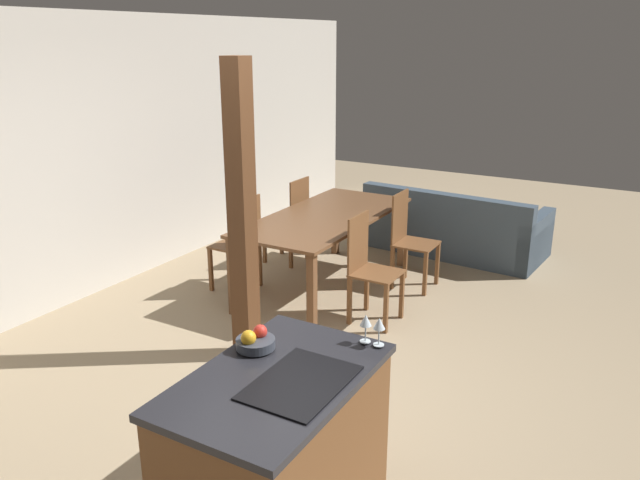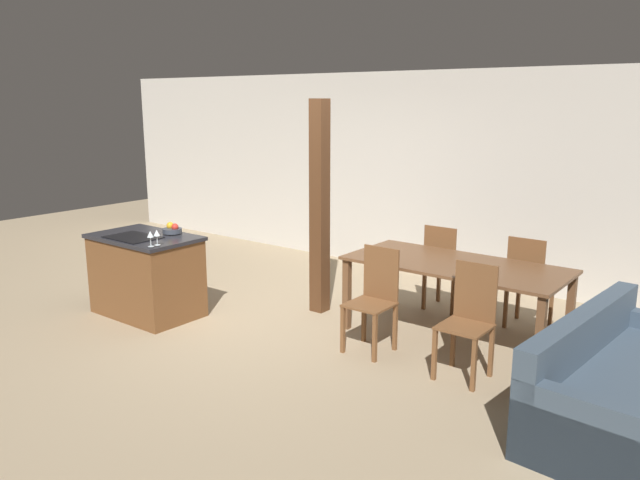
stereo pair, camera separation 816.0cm
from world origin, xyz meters
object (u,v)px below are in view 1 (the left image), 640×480
at_px(kitchen_island, 278,452).
at_px(dining_chair_far_left, 241,242).
at_px(timber_post, 242,216).
at_px(wine_glass_middle, 366,322).
at_px(dining_chair_near_left, 369,267).
at_px(dining_chair_near_right, 409,238).
at_px(couch, 454,230).
at_px(dining_chair_far_right, 291,219).
at_px(fruit_bowl, 255,341).
at_px(wine_glass_near, 379,325).
at_px(dining_table, 326,223).

relative_size(kitchen_island, dining_chair_far_left, 1.21).
distance_m(dining_chair_far_left, timber_post, 1.53).
relative_size(wine_glass_middle, timber_post, 0.07).
xyz_separation_m(dining_chair_near_left, dining_chair_near_right, (0.95, 0.00, 0.00)).
distance_m(dining_chair_far_left, couch, 2.70).
bearing_deg(couch, dining_chair_far_left, 61.01).
relative_size(dining_chair_far_right, couch, 0.46).
bearing_deg(wine_glass_middle, dining_chair_near_right, 17.33).
bearing_deg(dining_chair_near_right, dining_chair_near_left, 180.00).
distance_m(dining_chair_far_right, couch, 1.98).
bearing_deg(fruit_bowl, kitchen_island, -124.87).
bearing_deg(dining_chair_far_left, fruit_bowl, 38.44).
relative_size(wine_glass_near, dining_chair_near_right, 0.16).
xyz_separation_m(dining_chair_near_right, timber_post, (-2.04, 0.56, 0.66)).
distance_m(dining_table, dining_chair_far_left, 0.87).
distance_m(kitchen_island, timber_post, 2.04).
bearing_deg(dining_chair_far_right, dining_chair_far_left, 0.00).
relative_size(fruit_bowl, dining_table, 0.10).
relative_size(dining_table, timber_post, 0.90).
bearing_deg(timber_post, dining_chair_far_left, 38.20).
relative_size(wine_glass_middle, dining_table, 0.07).
xyz_separation_m(fruit_bowl, dining_chair_far_right, (3.30, 1.86, -0.43)).
height_order(dining_chair_near_left, dining_chair_near_right, same).
height_order(kitchen_island, dining_chair_near_left, dining_chair_near_left).
bearing_deg(dining_chair_far_left, dining_chair_near_left, 90.00).
distance_m(fruit_bowl, timber_post, 1.63).
bearing_deg(dining_chair_near_left, dining_chair_near_right, 0.00).
bearing_deg(kitchen_island, couch, 7.47).
bearing_deg(dining_chair_far_right, wine_glass_near, 39.35).
height_order(wine_glass_middle, dining_chair_near_left, wine_glass_middle).
bearing_deg(wine_glass_middle, fruit_bowl, 126.32).
bearing_deg(dining_chair_far_right, fruit_bowl, 29.46).
relative_size(wine_glass_near, dining_chair_far_left, 0.16).
bearing_deg(fruit_bowl, dining_chair_far_left, 38.44).
distance_m(dining_chair_near_left, dining_chair_far_right, 1.71).
distance_m(fruit_bowl, dining_chair_near_right, 3.36).
xyz_separation_m(kitchen_island, dining_chair_near_right, (3.47, 0.69, 0.06)).
bearing_deg(wine_glass_middle, dining_chair_far_left, 49.50).
bearing_deg(kitchen_island, dining_chair_far_right, 31.30).
relative_size(dining_chair_near_left, timber_post, 0.42).
distance_m(fruit_bowl, wine_glass_near, 0.66).
distance_m(wine_glass_middle, couch, 4.38).
relative_size(kitchen_island, timber_post, 0.51).
xyz_separation_m(dining_chair_far_right, timber_post, (-2.04, -0.85, 0.66)).
height_order(dining_table, dining_chair_near_left, dining_chair_near_left).
distance_m(kitchen_island, dining_table, 3.31).
bearing_deg(fruit_bowl, dining_table, 22.23).
bearing_deg(wine_glass_near, dining_chair_far_left, 50.44).
relative_size(wine_glass_middle, dining_chair_far_left, 0.16).
xyz_separation_m(fruit_bowl, dining_chair_near_right, (3.30, 0.44, -0.43)).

